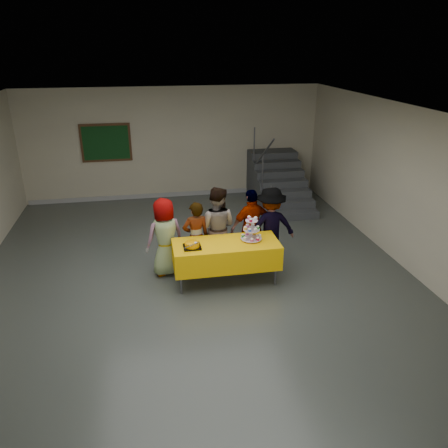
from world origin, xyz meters
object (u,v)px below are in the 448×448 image
object	(u,v)px
schoolchild_a	(165,237)
bear_cake	(192,244)
cupcake_stand	(251,231)
schoolchild_b	(196,237)
schoolchild_c	(217,227)
staircase	(277,183)
schoolchild_d	(252,227)
schoolchild_e	(270,226)
bake_table	(226,254)
noticeboard	(106,143)

from	to	relation	value
schoolchild_a	bear_cake	bearing A→B (deg)	105.86
cupcake_stand	schoolchild_a	distance (m)	1.59
cupcake_stand	schoolchild_b	size ratio (longest dim) A/B	0.32
bear_cake	schoolchild_a	size ratio (longest dim) A/B	0.24
schoolchild_c	cupcake_stand	bearing A→B (deg)	153.97
schoolchild_b	staircase	bearing A→B (deg)	-136.59
schoolchild_d	schoolchild_e	bearing A→B (deg)	152.72
schoolchild_b	schoolchild_c	xyz separation A→B (m)	(0.42, 0.17, 0.10)
schoolchild_e	bake_table	bearing A→B (deg)	27.22
bear_cake	staircase	world-z (taller)	staircase
schoolchild_d	noticeboard	xyz separation A→B (m)	(-2.91, 4.28, 0.85)
schoolchild_b	schoolchild_c	size ratio (longest dim) A/B	0.87
staircase	noticeboard	xyz separation A→B (m)	(-4.47, 0.84, 1.11)
schoolchild_c	noticeboard	world-z (taller)	noticeboard
noticeboard	bear_cake	bearing A→B (deg)	-71.49
schoolchild_a	cupcake_stand	bearing A→B (deg)	142.54
cupcake_stand	schoolchild_d	world-z (taller)	schoolchild_d
bake_table	schoolchild_d	world-z (taller)	schoolchild_d
schoolchild_a	noticeboard	distance (m)	4.66
cupcake_stand	schoolchild_d	xyz separation A→B (m)	(0.16, 0.60, -0.18)
schoolchild_b	schoolchild_c	bearing A→B (deg)	-167.55
bake_table	schoolchild_e	xyz separation A→B (m)	(0.97, 0.57, 0.22)
schoolchild_d	schoolchild_e	distance (m)	0.36
bear_cake	schoolchild_e	bearing A→B (deg)	22.02
schoolchild_a	schoolchild_e	distance (m)	2.01
bake_table	schoolchild_d	distance (m)	0.93
staircase	schoolchild_b	bearing A→B (deg)	-126.58
cupcake_stand	staircase	bearing A→B (deg)	66.91
schoolchild_c	schoolchild_b	bearing A→B (deg)	46.24
schoolchild_d	staircase	distance (m)	3.79
bear_cake	schoolchild_b	distance (m)	0.60
bear_cake	schoolchild_b	xyz separation A→B (m)	(0.13, 0.57, -0.14)
schoolchild_b	staircase	size ratio (longest dim) A/B	0.58
bear_cake	schoolchild_e	world-z (taller)	schoolchild_e
cupcake_stand	schoolchild_a	world-z (taller)	schoolchild_a
bake_table	bear_cake	distance (m)	0.67
schoolchild_d	cupcake_stand	bearing A→B (deg)	61.61
schoolchild_a	noticeboard	bearing A→B (deg)	-94.51
noticeboard	staircase	bearing A→B (deg)	-10.58
bake_table	staircase	world-z (taller)	staircase
schoolchild_c	bake_table	bearing A→B (deg)	118.56
bear_cake	noticeboard	xyz separation A→B (m)	(-1.67, 5.00, 0.77)
bear_cake	schoolchild_c	world-z (taller)	schoolchild_c
noticeboard	schoolchild_e	bearing A→B (deg)	-53.26
schoolchild_a	bake_table	bearing A→B (deg)	133.22
schoolchild_b	schoolchild_e	world-z (taller)	schoolchild_e
cupcake_stand	schoolchild_c	size ratio (longest dim) A/B	0.28
noticeboard	schoolchild_d	bearing A→B (deg)	-55.76
bear_cake	schoolchild_c	bearing A→B (deg)	53.44
staircase	noticeboard	distance (m)	4.68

